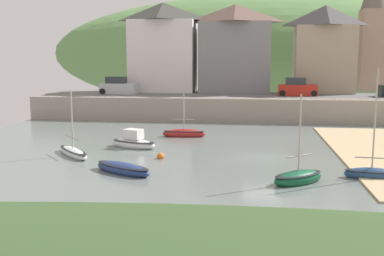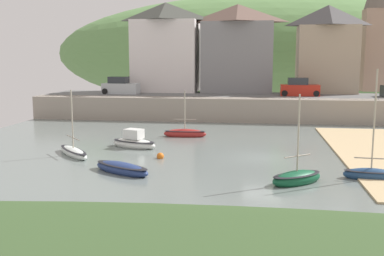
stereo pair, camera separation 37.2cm
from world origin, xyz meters
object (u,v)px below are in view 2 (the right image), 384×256
at_px(parked_car_by_wall, 299,88).
at_px(motorboat_with_cabin, 134,142).
at_px(mooring_buoy, 160,156).
at_px(sailboat_far_left, 297,178).
at_px(waterfront_building_right, 327,49).
at_px(waterfront_building_centre, 237,48).
at_px(dinghy_open_wooden, 371,174).
at_px(waterfront_building_left, 166,47).
at_px(fishing_boat_green, 73,152).
at_px(church_with_spire, 376,25).
at_px(sailboat_tall_mast, 122,169).
at_px(rowboat_small_beached, 185,133).
at_px(parked_car_near_slipway, 120,87).

bearing_deg(parked_car_by_wall, motorboat_with_cabin, -125.62).
bearing_deg(mooring_buoy, sailboat_far_left, -30.13).
height_order(waterfront_building_right, mooring_buoy, waterfront_building_right).
distance_m(waterfront_building_centre, dinghy_open_wooden, 31.82).
relative_size(waterfront_building_centre, mooring_buoy, 21.58).
xyz_separation_m(waterfront_building_centre, sailboat_far_left, (4.47, -31.17, -7.31)).
xyz_separation_m(waterfront_building_right, parked_car_by_wall, (-3.38, -4.50, -4.30)).
distance_m(waterfront_building_left, motorboat_with_cabin, 24.22).
height_order(fishing_boat_green, motorboat_with_cabin, fishing_boat_green).
relative_size(fishing_boat_green, motorboat_with_cabin, 1.19).
relative_size(sailboat_far_left, dinghy_open_wooden, 0.80).
xyz_separation_m(church_with_spire, parked_car_by_wall, (-9.58, -8.50, -7.20)).
bearing_deg(waterfront_building_left, mooring_buoy, -79.80).
bearing_deg(church_with_spire, sailboat_tall_mast, -122.42).
distance_m(waterfront_building_left, church_with_spire, 25.55).
xyz_separation_m(waterfront_building_right, church_with_spire, (6.20, 4.00, 2.91)).
height_order(sailboat_tall_mast, parked_car_by_wall, parked_car_by_wall).
xyz_separation_m(fishing_boat_green, rowboat_small_beached, (6.33, 8.26, 0.04)).
relative_size(waterfront_building_right, parked_car_near_slipway, 2.38).
height_order(waterfront_building_centre, sailboat_tall_mast, waterfront_building_centre).
height_order(sailboat_far_left, motorboat_with_cabin, sailboat_far_left).
relative_size(waterfront_building_right, sailboat_tall_mast, 2.45).
relative_size(waterfront_building_left, parked_car_near_slipway, 2.51).
distance_m(sailboat_far_left, parked_car_by_wall, 26.94).
bearing_deg(sailboat_tall_mast, fishing_boat_green, 168.48).
bearing_deg(sailboat_tall_mast, dinghy_open_wooden, 32.46).
bearing_deg(waterfront_building_right, waterfront_building_left, -180.00).
distance_m(motorboat_with_cabin, parked_car_near_slipway, 19.79).
relative_size(sailboat_tall_mast, rowboat_small_beached, 1.02).
bearing_deg(church_with_spire, parked_car_by_wall, -138.42).
distance_m(waterfront_building_centre, sailboat_tall_mast, 31.62).
distance_m(fishing_boat_green, sailboat_tall_mast, 6.13).
xyz_separation_m(waterfront_building_right, parked_car_near_slipway, (-23.32, -4.50, -4.30)).
height_order(waterfront_building_right, parked_car_by_wall, waterfront_building_right).
bearing_deg(church_with_spire, waterfront_building_centre, -166.38).
bearing_deg(sailboat_tall_mast, parked_car_near_slipway, 137.01).
bearing_deg(waterfront_building_left, waterfront_building_centre, 0.00).
bearing_deg(waterfront_building_right, sailboat_far_left, -100.60).
relative_size(church_with_spire, rowboat_small_beached, 3.88).
bearing_deg(waterfront_building_right, sailboat_tall_mast, -117.21).
distance_m(waterfront_building_right, fishing_boat_green, 33.84).
xyz_separation_m(rowboat_small_beached, dinghy_open_wooden, (12.05, -11.83, 0.02)).
relative_size(waterfront_building_centre, waterfront_building_right, 1.02).
distance_m(fishing_boat_green, motorboat_with_cabin, 4.64).
relative_size(church_with_spire, motorboat_with_cabin, 4.03).
distance_m(waterfront_building_left, parked_car_near_slipway, 7.79).
height_order(waterfront_building_left, church_with_spire, church_with_spire).
xyz_separation_m(waterfront_building_centre, parked_car_by_wall, (6.93, -4.50, -4.39)).
relative_size(waterfront_building_right, rowboat_small_beached, 2.50).
relative_size(waterfront_building_centre, motorboat_with_cabin, 2.66).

